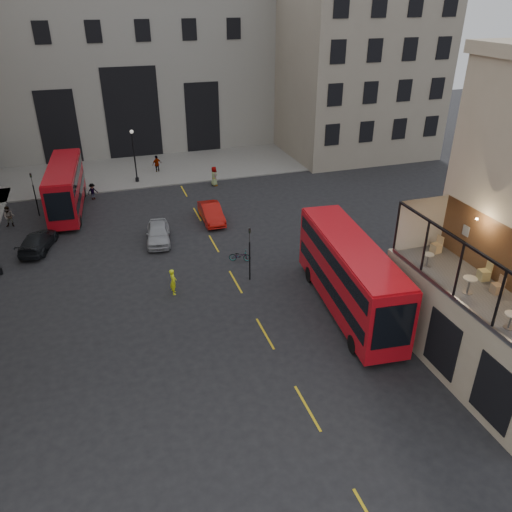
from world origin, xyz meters
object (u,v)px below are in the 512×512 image
object	(u,v)px
bicycle	(240,256)
cafe_table_near	(511,318)
traffic_light_far	(34,189)
cafe_table_far	(428,258)
cafe_table_mid	(469,283)
car_b	(211,213)
bus_far	(65,186)
pedestrian_d	(214,176)
cafe_chair_c	(484,274)
cafe_chair_d	(436,247)
pedestrian_b	(93,192)
car_a	(158,233)
bus_near	(349,273)
car_c	(38,241)
street_lamp_b	(135,159)
traffic_light_near	(250,247)
cafe_chair_b	(497,288)
cyclist	(173,282)
pedestrian_c	(157,164)
pedestrian_a	(9,217)

from	to	relation	value
bicycle	cafe_table_near	size ratio (longest dim) A/B	2.17
traffic_light_far	cafe_table_far	size ratio (longest dim) A/B	5.47
cafe_table_mid	car_b	bearing A→B (deg)	107.96
bus_far	cafe_table_near	size ratio (longest dim) A/B	14.69
pedestrian_d	cafe_chair_c	xyz separation A→B (m)	(6.33, -29.68, 3.93)
cafe_chair_d	pedestrian_b	bearing A→B (deg)	123.62
car_a	traffic_light_far	bearing A→B (deg)	145.41
car_b	bus_near	bearing A→B (deg)	-72.15
car_c	cafe_chair_c	xyz separation A→B (m)	(22.19, -20.15, 4.23)
traffic_light_far	pedestrian_b	bearing A→B (deg)	28.57
car_b	cafe_chair_c	world-z (taller)	cafe_chair_c
cafe_table_far	car_b	bearing A→B (deg)	109.71
street_lamp_b	cafe_table_near	bearing A→B (deg)	-72.18
cafe_chair_c	street_lamp_b	bearing A→B (deg)	112.30
bus_near	bicycle	world-z (taller)	bus_near
traffic_light_near	car_c	distance (m)	16.54
cafe_table_near	cafe_chair_b	xyz separation A→B (m)	(1.49, 2.41, -0.21)
bus_far	car_c	xyz separation A→B (m)	(-2.16, -7.17, -1.67)
bus_near	cafe_table_mid	bearing A→B (deg)	-69.35
street_lamp_b	traffic_light_near	bearing A→B (deg)	-77.20
car_a	cafe_table_mid	world-z (taller)	cafe_table_mid
cyclist	cafe_table_mid	world-z (taller)	cafe_table_mid
car_c	cafe_table_near	xyz separation A→B (m)	(20.43, -23.77, 4.41)
traffic_light_far	bicycle	world-z (taller)	traffic_light_far
traffic_light_far	pedestrian_b	world-z (taller)	traffic_light_far
cyclist	pedestrian_c	xyz separation A→B (m)	(2.55, 24.66, 0.06)
cafe_chair_b	cafe_table_mid	bearing A→B (deg)	161.36
car_c	cafe_chair_c	world-z (taller)	cafe_chair_c
traffic_light_far	cafe_table_near	world-z (taller)	cafe_table_near
cafe_table_near	pedestrian_b	bearing A→B (deg)	116.00
traffic_light_far	pedestrian_c	size ratio (longest dim) A/B	2.04
street_lamp_b	pedestrian_b	xyz separation A→B (m)	(-4.39, -3.49, -1.62)
cafe_table_far	bus_far	bearing A→B (deg)	125.78
cafe_table_far	street_lamp_b	bearing A→B (deg)	110.75
cafe_table_near	pedestrian_d	bearing A→B (deg)	97.80
street_lamp_b	car_a	size ratio (longest dim) A/B	1.23
cyclist	cafe_chair_d	size ratio (longest dim) A/B	1.86
pedestrian_a	cafe_chair_c	size ratio (longest dim) A/B	1.83
cafe_chair_c	cafe_chair_d	size ratio (longest dim) A/B	1.03
pedestrian_a	cafe_table_far	world-z (taller)	cafe_table_far
pedestrian_c	cafe_chair_c	world-z (taller)	cafe_chair_c
car_c	bicycle	world-z (taller)	car_c
car_a	pedestrian_c	xyz separation A→B (m)	(2.36, 16.85, 0.19)
pedestrian_c	bus_far	bearing A→B (deg)	18.14
traffic_light_near	pedestrian_b	size ratio (longest dim) A/B	2.46
car_a	cafe_chair_c	distance (m)	23.39
bus_near	cafe_chair_b	size ratio (longest dim) A/B	13.06
car_a	pedestrian_b	distance (m)	11.73
street_lamp_b	pedestrian_b	bearing A→B (deg)	-141.52
cafe_table_near	cafe_table_far	world-z (taller)	cafe_table_near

